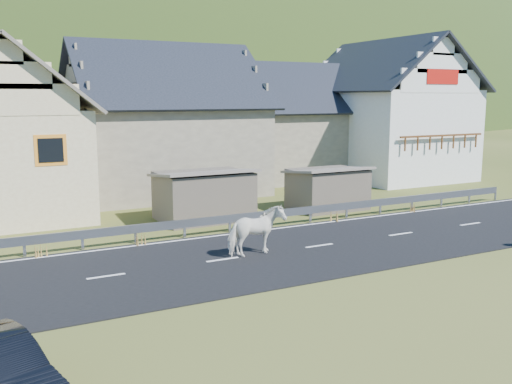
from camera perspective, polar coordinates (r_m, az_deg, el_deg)
ground at (r=21.73m, az=6.33°, el=-5.46°), size 160.00×160.00×0.00m
road at (r=21.73m, az=6.33°, el=-5.41°), size 60.00×7.00×0.04m
lane_markings at (r=21.72m, az=6.34°, el=-5.35°), size 60.00×6.60×0.01m
guardrail at (r=24.66m, az=1.58°, el=-2.26°), size 28.10×0.09×0.75m
shed_left at (r=26.20m, az=-5.26°, el=-0.40°), size 4.30×3.30×2.40m
shed_right at (r=28.86m, az=7.14°, el=0.28°), size 3.80×2.90×2.20m
house_stone_a at (r=34.14m, az=-9.29°, el=7.78°), size 10.80×9.80×8.90m
house_stone_b at (r=40.20m, az=3.56°, el=7.56°), size 9.80×8.80×8.10m
house_white at (r=41.26m, az=13.00°, el=8.54°), size 8.80×10.80×9.70m
mountain at (r=199.74m, az=-22.59°, el=1.43°), size 440.00×280.00×260.00m
horse at (r=20.15m, az=0.02°, el=-3.92°), size 1.17×2.16×1.75m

